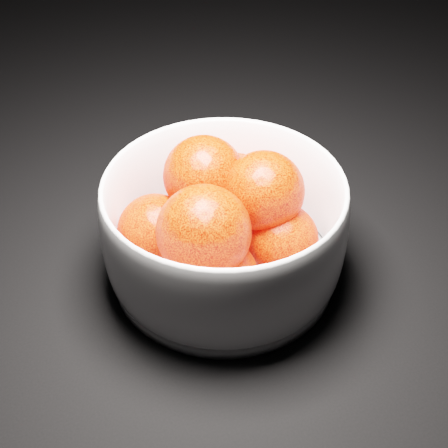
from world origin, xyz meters
name	(u,v)px	position (x,y,z in m)	size (l,w,h in m)	color
bowl	(224,229)	(0.25, -0.25, 0.06)	(0.23, 0.23, 0.11)	white
orange_pile	(223,216)	(0.25, -0.25, 0.07)	(0.17, 0.18, 0.13)	#FE220A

